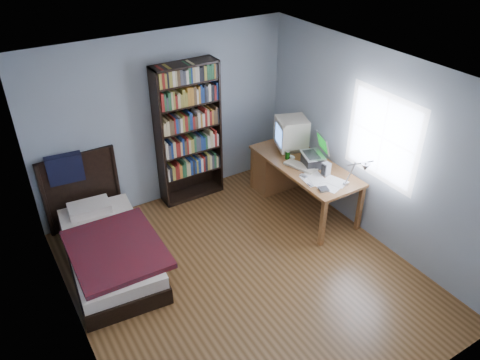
{
  "coord_description": "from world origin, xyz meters",
  "views": [
    {
      "loc": [
        -2.26,
        -3.57,
        4.02
      ],
      "look_at": [
        0.3,
        0.59,
        0.97
      ],
      "focal_mm": 35.0,
      "sensor_mm": 36.0,
      "label": 1
    }
  ],
  "objects": [
    {
      "name": "crt_monitor",
      "position": [
        1.57,
        1.25,
        1.02
      ],
      "size": [
        0.57,
        0.52,
        0.51
      ],
      "color": "#BEB49E",
      "rests_on": "desk"
    },
    {
      "name": "room",
      "position": [
        0.03,
        -0.0,
        1.25
      ],
      "size": [
        4.2,
        4.24,
        2.5
      ],
      "color": "#533418",
      "rests_on": "ground"
    },
    {
      "name": "soda_can",
      "position": [
        1.38,
        1.05,
        0.79
      ],
      "size": [
        0.06,
        0.06,
        0.12
      ],
      "primitive_type": "cylinder",
      "color": "#093A07",
      "rests_on": "desk"
    },
    {
      "name": "keyboard",
      "position": [
        1.39,
        0.75,
        0.75
      ],
      "size": [
        0.31,
        0.5,
        0.04
      ],
      "primitive_type": "cube",
      "rotation": [
        0.0,
        0.07,
        0.31
      ],
      "color": "beige",
      "rests_on": "desk"
    },
    {
      "name": "bed",
      "position": [
        -1.31,
        1.14,
        0.26
      ],
      "size": [
        1.15,
        2.09,
        1.16
      ],
      "color": "black",
      "rests_on": "floor"
    },
    {
      "name": "desk_lamp",
      "position": [
        1.51,
        -0.25,
        1.18
      ],
      "size": [
        0.21,
        0.47,
        0.56
      ],
      "color": "#99999E",
      "rests_on": "desk"
    },
    {
      "name": "phone_grey",
      "position": [
        1.22,
        0.32,
        0.74
      ],
      "size": [
        0.04,
        0.08,
        0.02
      ],
      "primitive_type": "cube",
      "rotation": [
        0.0,
        0.0,
        0.0
      ],
      "color": "#969699",
      "rests_on": "desk"
    },
    {
      "name": "desk",
      "position": [
        1.51,
        1.29,
        0.42
      ],
      "size": [
        0.75,
        1.75,
        0.73
      ],
      "color": "brown",
      "rests_on": "floor"
    },
    {
      "name": "phone_silver",
      "position": [
        1.27,
        0.54,
        0.74
      ],
      "size": [
        0.07,
        0.11,
        0.02
      ],
      "primitive_type": "cube",
      "rotation": [
        0.0,
        0.0,
        0.15
      ],
      "color": "#B9B9BE",
      "rests_on": "desk"
    },
    {
      "name": "speaker",
      "position": [
        1.56,
        0.42,
        0.82
      ],
      "size": [
        0.09,
        0.09,
        0.18
      ],
      "primitive_type": "cube",
      "rotation": [
        0.0,
        0.0,
        0.04
      ],
      "color": "#969699",
      "rests_on": "desk"
    },
    {
      "name": "mouse",
      "position": [
        1.46,
        1.03,
        0.75
      ],
      "size": [
        0.06,
        0.11,
        0.04
      ],
      "primitive_type": "ellipsoid",
      "color": "silver",
      "rests_on": "desk"
    },
    {
      "name": "laptop",
      "position": [
        1.58,
        0.71,
        0.85
      ],
      "size": [
        0.44,
        0.42,
        0.43
      ],
      "color": "#2D2D30",
      "rests_on": "desk"
    },
    {
      "name": "external_drive",
      "position": [
        1.29,
        0.14,
        0.74
      ],
      "size": [
        0.15,
        0.15,
        0.02
      ],
      "primitive_type": "cube",
      "rotation": [
        0.0,
        0.0,
        -0.33
      ],
      "color": "#969699",
      "rests_on": "desk"
    },
    {
      "name": "bookshelf",
      "position": [
        0.27,
        1.94,
        1.04
      ],
      "size": [
        0.93,
        0.3,
        2.07
      ],
      "color": "black",
      "rests_on": "floor"
    }
  ]
}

